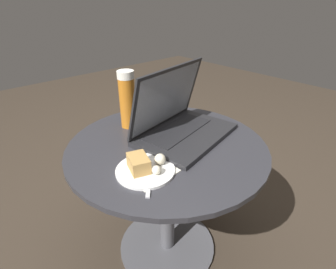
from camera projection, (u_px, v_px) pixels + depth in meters
name	position (u px, v px, depth m)	size (l,w,h in m)	color
ground_plane	(167.00, 245.00, 1.22)	(6.00, 6.00, 0.00)	#382D23
table	(167.00, 177.00, 1.03)	(0.73, 0.73, 0.55)	#515156
napkin	(153.00, 173.00, 0.80)	(0.15, 0.11, 0.00)	silver
laptop	(179.00, 122.00, 1.00)	(0.42, 0.32, 0.26)	#232326
beer_glass	(127.00, 100.00, 1.04)	(0.07, 0.07, 0.23)	#C6701E
snack_plate	(145.00, 167.00, 0.81)	(0.18, 0.18, 0.05)	white
fork	(150.00, 174.00, 0.80)	(0.14, 0.15, 0.00)	silver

